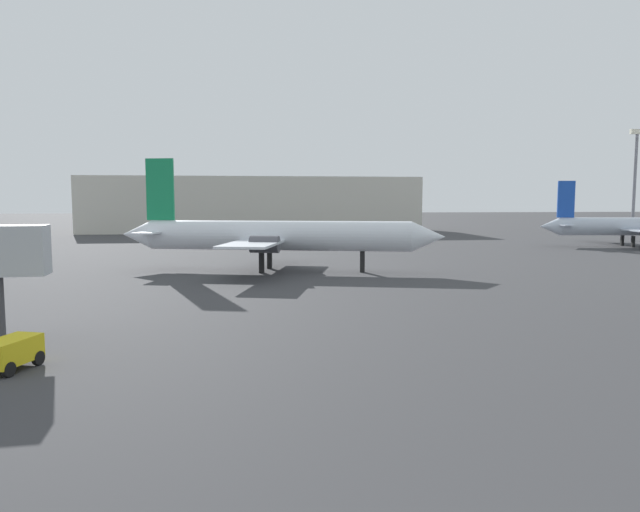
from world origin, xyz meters
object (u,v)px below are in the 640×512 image
object	(u,v)px
airplane_far_right	(634,226)
light_mast_right	(635,178)
airplane_distant	(275,235)
baggage_cart	(11,352)

from	to	relation	value
airplane_far_right	light_mast_right	xyz separation A→B (m)	(7.80, 11.22, 7.54)
airplane_distant	baggage_cart	bearing A→B (deg)	-96.45
airplane_distant	baggage_cart	xyz separation A→B (m)	(-12.27, -31.60, -2.69)
airplane_far_right	baggage_cart	xyz separation A→B (m)	(-66.22, -54.27, -2.21)
airplane_far_right	light_mast_right	bearing A→B (deg)	63.18
airplane_distant	light_mast_right	world-z (taller)	light_mast_right
airplane_distant	airplane_far_right	xyz separation A→B (m)	(53.96, 22.67, -0.48)
airplane_distant	baggage_cart	world-z (taller)	airplane_distant
baggage_cart	light_mast_right	bearing A→B (deg)	-28.97
light_mast_right	airplane_distant	bearing A→B (deg)	-151.25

